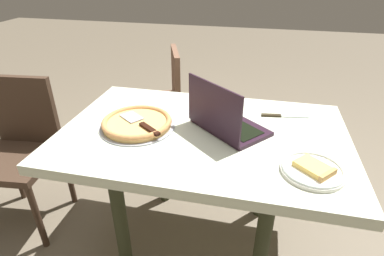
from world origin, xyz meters
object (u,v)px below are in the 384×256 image
object	(u,v)px
pizza_plate	(313,170)
chair_near	(20,145)
dining_table	(203,147)
chair_far	(161,97)
table_knife	(280,116)
pizza_tray	(137,123)
laptop	(225,120)

from	to	relation	value
pizza_plate	chair_near	size ratio (longest dim) A/B	0.27
dining_table	chair_far	bearing A→B (deg)	119.56
table_knife	chair_far	bearing A→B (deg)	143.11
pizza_tray	chair_near	distance (m)	0.78
laptop	chair_near	size ratio (longest dim) A/B	0.46
dining_table	laptop	bearing A→B (deg)	14.36
dining_table	pizza_tray	size ratio (longest dim) A/B	3.70
table_knife	chair_far	xyz separation A→B (m)	(-0.81, 0.61, -0.24)
laptop	chair_far	bearing A→B (deg)	124.85
laptop	chair_near	world-z (taller)	laptop
dining_table	chair_far	world-z (taller)	chair_far
laptop	table_knife	distance (m)	0.32
dining_table	pizza_plate	size ratio (longest dim) A/B	5.54
pizza_tray	chair_near	world-z (taller)	chair_near
dining_table	chair_near	size ratio (longest dim) A/B	1.49
dining_table	pizza_plate	bearing A→B (deg)	-25.53
laptop	pizza_tray	world-z (taller)	laptop
laptop	pizza_plate	distance (m)	0.43
dining_table	table_knife	size ratio (longest dim) A/B	5.56
pizza_plate	table_knife	distance (m)	0.45
table_knife	chair_near	size ratio (longest dim) A/B	0.27
table_knife	chair_far	size ratio (longest dim) A/B	0.27
pizza_plate	chair_far	bearing A→B (deg)	131.28
table_knife	pizza_tray	bearing A→B (deg)	-158.43
pizza_tray	table_knife	world-z (taller)	pizza_tray
pizza_plate	table_knife	size ratio (longest dim) A/B	1.00
dining_table	chair_far	distance (m)	0.97
chair_near	chair_far	xyz separation A→B (m)	(0.57, 0.81, -0.00)
dining_table	pizza_tray	bearing A→B (deg)	-174.14
dining_table	chair_near	world-z (taller)	chair_near
pizza_plate	chair_far	distance (m)	1.41
chair_near	laptop	bearing A→B (deg)	0.12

